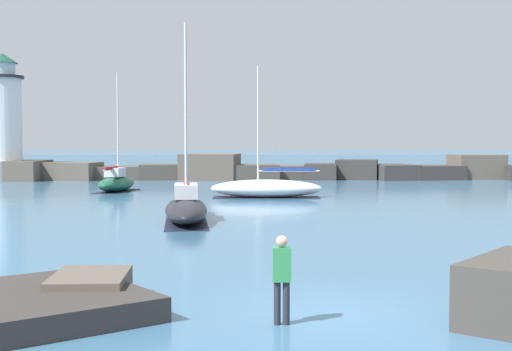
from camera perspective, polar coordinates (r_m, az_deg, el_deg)
name	(u,v)px	position (r m, az deg, el deg)	size (l,w,h in m)	color
ground_plane	(340,315)	(15.32, 6.74, -11.02)	(600.00, 600.00, 0.00)	#3D6B8E
open_sea_beyond	(244,161)	(127.15, -0.94, 1.16)	(400.00, 116.00, 0.01)	#2D5B7F
breakwater_jetty	(255,170)	(67.15, -0.11, 0.42)	(53.40, 6.76, 2.42)	brown
lighthouse	(3,127)	(69.44, -19.58, 3.71)	(4.54, 4.54, 11.65)	gray
sailboat_moored_0	(116,183)	(52.16, -11.12, -0.55)	(2.87, 5.70, 8.53)	#195138
sailboat_moored_1	(186,208)	(32.46, -5.61, -2.57)	(2.41, 7.74, 8.85)	black
sailboat_moored_3	(267,188)	(45.79, 0.85, -1.02)	(7.28, 2.70, 8.43)	white
person_on_rocks	(282,275)	(14.25, 2.08, -7.92)	(0.36, 0.23, 1.78)	#282833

